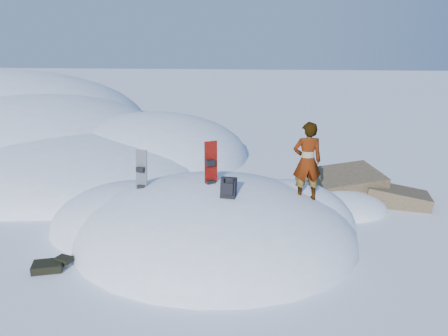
# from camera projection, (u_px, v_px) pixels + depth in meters

# --- Properties ---
(ground) EXTENTS (120.00, 120.00, 0.00)m
(ground) POSITION_uv_depth(u_px,v_px,m) (215.00, 238.00, 10.87)
(ground) COLOR white
(ground) RESTS_ON ground
(snow_mound) EXTENTS (8.00, 6.00, 3.00)m
(snow_mound) POSITION_uv_depth(u_px,v_px,m) (209.00, 234.00, 11.11)
(snow_mound) COLOR white
(snow_mound) RESTS_ON ground
(snow_ridge) EXTENTS (21.50, 18.50, 6.40)m
(snow_ridge) POSITION_uv_depth(u_px,v_px,m) (25.00, 141.00, 21.19)
(snow_ridge) COLOR white
(snow_ridge) RESTS_ON ground
(rock_outcrop) EXTENTS (4.68, 4.41, 1.68)m
(rock_outcrop) POSITION_uv_depth(u_px,v_px,m) (346.00, 200.00, 13.40)
(rock_outcrop) COLOR brown
(rock_outcrop) RESTS_ON ground
(snowboard_red) EXTENTS (0.29, 0.26, 1.67)m
(snowboard_red) POSITION_uv_depth(u_px,v_px,m) (211.00, 175.00, 10.30)
(snowboard_red) COLOR red
(snowboard_red) RESTS_ON snow_mound
(snowboard_dark) EXTENTS (0.32, 0.26, 1.52)m
(snowboard_dark) POSITION_uv_depth(u_px,v_px,m) (141.00, 180.00, 10.65)
(snowboard_dark) COLOR black
(snowboard_dark) RESTS_ON snow_mound
(backpack) EXTENTS (0.37, 0.42, 0.55)m
(backpack) POSITION_uv_depth(u_px,v_px,m) (229.00, 188.00, 9.60)
(backpack) COLOR black
(backpack) RESTS_ON snow_mound
(gear_pile) EXTENTS (0.84, 0.65, 0.22)m
(gear_pile) POSITION_uv_depth(u_px,v_px,m) (50.00, 265.00, 9.37)
(gear_pile) COLOR black
(gear_pile) RESTS_ON ground
(person) EXTENTS (0.74, 0.55, 1.87)m
(person) POSITION_uv_depth(u_px,v_px,m) (307.00, 161.00, 10.19)
(person) COLOR slate
(person) RESTS_ON snow_mound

